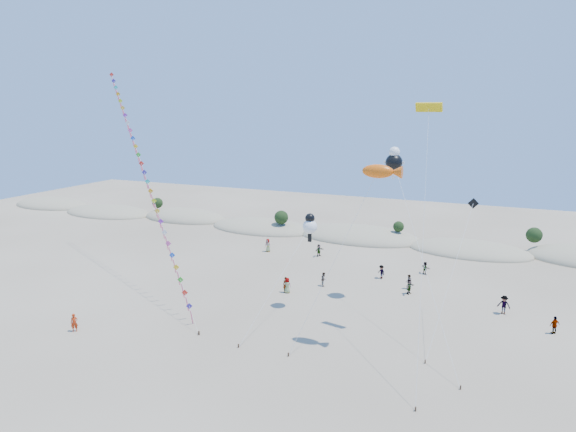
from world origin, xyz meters
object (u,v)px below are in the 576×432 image
Objects in this scene: fish_kite at (382,172)px; parafoil_kite at (429,113)px; kite_train at (143,170)px; flyer_foreground at (74,323)px.

fish_kite is 0.76× the size of parafoil_kite.
kite_train is at bearing 175.30° from parafoil_kite.
parafoil_kite reaches higher than flyer_foreground.
fish_kite is at bearing -123.34° from parafoil_kite.
kite_train is at bearing 59.83° from flyer_foreground.
fish_kite is 6.59m from parafoil_kite.
fish_kite is at bearing -13.28° from kite_train.
kite_train reaches higher than flyer_foreground.
fish_kite reaches higher than flyer_foreground.
parafoil_kite is at bearing -19.75° from flyer_foreground.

